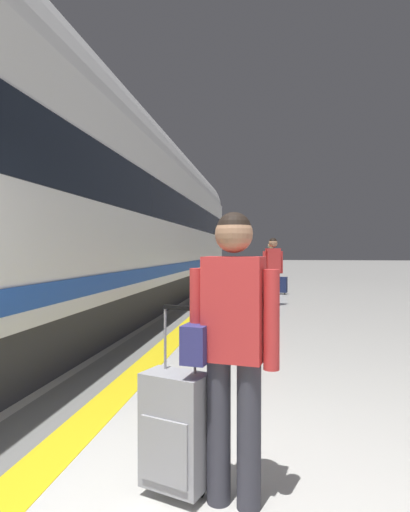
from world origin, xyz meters
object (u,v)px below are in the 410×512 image
(high_speed_train, at_px, (70,194))
(passenger_near, at_px, (273,266))
(suitcase_near, at_px, (260,294))
(suitcase_mid, at_px, (281,285))
(rolling_suitcase_foreground, at_px, (175,430))
(passenger_mid, at_px, (271,263))
(traveller_foreground, at_px, (231,336))

(high_speed_train, distance_m, passenger_near, 5.46)
(suitcase_near, height_order, suitcase_mid, suitcase_near)
(rolling_suitcase_foreground, distance_m, passenger_near, 8.82)
(passenger_near, bearing_deg, high_speed_train, -136.81)
(passenger_mid, bearing_deg, rolling_suitcase_foreground, -93.08)
(rolling_suitcase_foreground, height_order, suitcase_mid, rolling_suitcase_foreground)
(traveller_foreground, bearing_deg, suitcase_mid, 86.92)
(suitcase_near, bearing_deg, traveller_foreground, -90.11)
(passenger_near, bearing_deg, traveller_foreground, -92.19)
(suitcase_near, bearing_deg, rolling_suitcase_foreground, -92.33)
(high_speed_train, height_order, rolling_suitcase_foreground, high_speed_train)
(high_speed_train, distance_m, suitcase_near, 5.39)
(high_speed_train, distance_m, passenger_mid, 8.03)
(high_speed_train, relative_size, passenger_near, 16.16)
(traveller_foreground, xyz_separation_m, suitcase_mid, (0.64, 11.79, -0.65))
(rolling_suitcase_foreground, bearing_deg, passenger_near, 85.62)
(suitcase_near, height_order, passenger_mid, passenger_mid)
(passenger_mid, bearing_deg, traveller_foreground, -91.49)
(high_speed_train, distance_m, traveller_foreground, 6.46)
(suitcase_near, relative_size, suitcase_mid, 1.74)
(high_speed_train, height_order, suitcase_mid, high_speed_train)
(passenger_near, bearing_deg, passenger_mid, 90.39)
(rolling_suitcase_foreground, xyz_separation_m, suitcase_near, (0.35, 8.65, -0.06))
(traveller_foreground, relative_size, passenger_mid, 0.96)
(passenger_near, xyz_separation_m, passenger_mid, (-0.02, 3.31, -0.02))
(high_speed_train, bearing_deg, traveller_foreground, -56.18)
(high_speed_train, height_order, passenger_mid, high_speed_train)
(traveller_foreground, height_order, suitcase_mid, traveller_foreground)
(suitcase_near, bearing_deg, passenger_mid, 85.03)
(high_speed_train, xyz_separation_m, passenger_mid, (3.81, 6.91, -1.49))
(suitcase_near, bearing_deg, high_speed_train, -135.33)
(passenger_near, height_order, suitcase_near, passenger_near)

